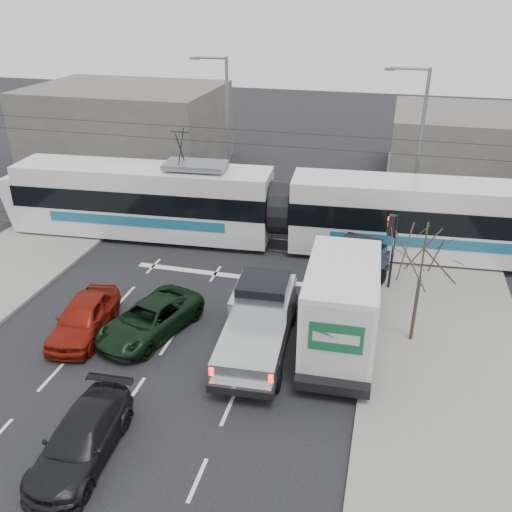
% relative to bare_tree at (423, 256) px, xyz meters
% --- Properties ---
extents(ground, '(120.00, 120.00, 0.00)m').
position_rel_bare_tree_xyz_m(ground, '(-7.60, -2.50, -3.79)').
color(ground, black).
rests_on(ground, ground).
extents(sidewalk_right, '(6.00, 60.00, 0.15)m').
position_rel_bare_tree_xyz_m(sidewalk_right, '(1.40, -2.50, -3.72)').
color(sidewalk_right, gray).
rests_on(sidewalk_right, ground).
extents(rails, '(60.00, 1.60, 0.03)m').
position_rel_bare_tree_xyz_m(rails, '(-7.60, 7.50, -3.78)').
color(rails, '#33302D').
rests_on(rails, ground).
extents(building_left, '(14.00, 10.00, 6.00)m').
position_rel_bare_tree_xyz_m(building_left, '(-21.60, 19.50, -0.79)').
color(building_left, '#68635E').
rests_on(building_left, ground).
extents(building_right, '(12.00, 10.00, 5.00)m').
position_rel_bare_tree_xyz_m(building_right, '(4.40, 21.50, -1.29)').
color(building_right, '#68635E').
rests_on(building_right, ground).
extents(bare_tree, '(2.40, 2.40, 5.00)m').
position_rel_bare_tree_xyz_m(bare_tree, '(0.00, 0.00, 0.00)').
color(bare_tree, '#47382B').
rests_on(bare_tree, ground).
extents(traffic_signal, '(0.44, 0.44, 3.60)m').
position_rel_bare_tree_xyz_m(traffic_signal, '(-1.13, 4.00, -1.05)').
color(traffic_signal, black).
rests_on(traffic_signal, ground).
extents(street_lamp_near, '(2.38, 0.25, 9.00)m').
position_rel_bare_tree_xyz_m(street_lamp_near, '(-0.29, 11.50, 1.32)').
color(street_lamp_near, slate).
rests_on(street_lamp_near, ground).
extents(street_lamp_far, '(2.38, 0.25, 9.00)m').
position_rel_bare_tree_xyz_m(street_lamp_far, '(-11.79, 13.50, 1.32)').
color(street_lamp_far, slate).
rests_on(street_lamp_far, ground).
extents(catenary, '(60.00, 0.20, 7.00)m').
position_rel_bare_tree_xyz_m(catenary, '(-7.60, 7.50, 0.09)').
color(catenary, black).
rests_on(catenary, ground).
extents(tram, '(29.48, 4.99, 5.99)m').
position_rel_bare_tree_xyz_m(tram, '(-6.96, 7.50, -1.67)').
color(tram, silver).
rests_on(tram, ground).
extents(silver_pickup, '(2.74, 6.80, 2.42)m').
position_rel_bare_tree_xyz_m(silver_pickup, '(-5.78, -1.62, -2.59)').
color(silver_pickup, black).
rests_on(silver_pickup, ground).
extents(box_truck, '(2.85, 7.55, 3.73)m').
position_rel_bare_tree_xyz_m(box_truck, '(-2.76, -0.80, -1.95)').
color(box_truck, black).
rests_on(box_truck, ground).
extents(navy_pickup, '(3.62, 5.90, 2.34)m').
position_rel_bare_tree_xyz_m(navy_pickup, '(-2.74, 3.18, -2.64)').
color(navy_pickup, black).
rests_on(navy_pickup, ground).
extents(green_car, '(3.57, 5.33, 1.36)m').
position_rel_bare_tree_xyz_m(green_car, '(-10.24, -2.00, -3.11)').
color(green_car, black).
rests_on(green_car, ground).
extents(red_car, '(2.35, 4.64, 1.52)m').
position_rel_bare_tree_xyz_m(red_car, '(-12.82, -2.65, -3.03)').
color(red_car, maroon).
rests_on(red_car, ground).
extents(dark_car, '(2.13, 4.67, 1.32)m').
position_rel_bare_tree_xyz_m(dark_car, '(-9.51, -8.51, -3.13)').
color(dark_car, black).
rests_on(dark_car, ground).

